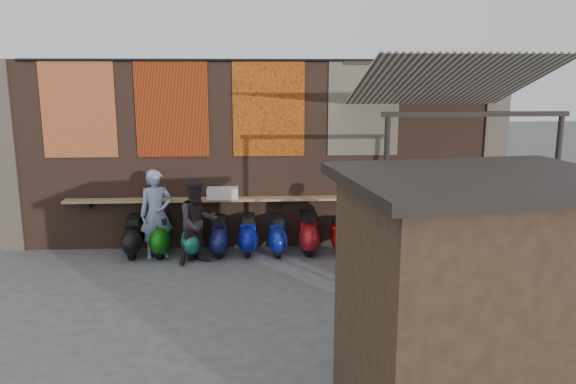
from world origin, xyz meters
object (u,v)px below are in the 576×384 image
(diner_right, at_px, (198,222))
(scooter_stool_4, at_px, (248,235))
(diner_left, at_px, (156,214))
(market_stall, at_px, (473,311))
(scooter_stool_1, at_px, (161,236))
(scooter_stool_3, at_px, (219,236))
(scooter_stool_2, at_px, (193,235))
(shopper_navy, at_px, (370,226))
(shopper_grey, at_px, (477,257))
(scooter_stool_6, at_px, (308,233))
(shelf_box, at_px, (223,193))
(scooter_stool_7, at_px, (339,236))
(scooter_stool_5, at_px, (277,236))
(scooter_stool_0, at_px, (134,236))
(shopper_tan, at_px, (376,241))

(diner_right, bearing_deg, scooter_stool_4, 5.07)
(diner_left, distance_m, market_stall, 7.32)
(scooter_stool_1, height_order, scooter_stool_3, scooter_stool_1)
(scooter_stool_2, xyz_separation_m, scooter_stool_3, (0.55, 0.01, -0.03))
(shopper_navy, distance_m, shopper_grey, 2.26)
(scooter_stool_6, relative_size, shopper_grey, 0.51)
(diner_right, relative_size, shopper_navy, 0.94)
(scooter_stool_4, bearing_deg, scooter_stool_1, -179.92)
(shelf_box, xyz_separation_m, shopper_grey, (4.20, -3.31, -0.39))
(scooter_stool_1, relative_size, scooter_stool_4, 1.02)
(scooter_stool_4, bearing_deg, scooter_stool_7, -1.60)
(scooter_stool_2, relative_size, scooter_stool_4, 1.06)
(shelf_box, xyz_separation_m, scooter_stool_5, (1.14, -0.34, -0.85))
(scooter_stool_5, bearing_deg, scooter_stool_7, 0.23)
(scooter_stool_5, relative_size, market_stall, 0.32)
(scooter_stool_0, relative_size, market_stall, 0.33)
(diner_right, relative_size, shopper_grey, 0.98)
(scooter_stool_1, relative_size, shopper_tan, 0.54)
(shelf_box, distance_m, diner_left, 1.43)
(shelf_box, height_order, scooter_stool_0, shelf_box)
(scooter_stool_7, relative_size, diner_right, 0.45)
(scooter_stool_1, height_order, scooter_stool_7, scooter_stool_1)
(diner_right, height_order, market_stall, market_stall)
(scooter_stool_6, relative_size, market_stall, 0.34)
(scooter_stool_1, bearing_deg, shopper_grey, -28.97)
(diner_left, bearing_deg, scooter_stool_7, -15.29)
(scooter_stool_7, height_order, shopper_tan, shopper_tan)
(shelf_box, relative_size, scooter_stool_7, 0.85)
(scooter_stool_4, relative_size, scooter_stool_7, 1.11)
(scooter_stool_5, distance_m, diner_left, 2.52)
(shelf_box, height_order, scooter_stool_1, shelf_box)
(shelf_box, distance_m, scooter_stool_1, 1.54)
(scooter_stool_2, distance_m, scooter_stool_6, 2.40)
(scooter_stool_7, bearing_deg, scooter_stool_2, -179.96)
(scooter_stool_3, bearing_deg, shelf_box, 78.61)
(scooter_stool_2, bearing_deg, diner_right, -72.49)
(shelf_box, xyz_separation_m, diner_right, (-0.45, -0.85, -0.40))
(scooter_stool_0, xyz_separation_m, scooter_stool_4, (2.35, 0.01, -0.01))
(scooter_stool_0, relative_size, diner_right, 0.51)
(shopper_grey, distance_m, shopper_tan, 1.81)
(shelf_box, height_order, scooter_stool_6, shelf_box)
(scooter_stool_5, xyz_separation_m, shopper_grey, (3.06, -2.97, 0.46))
(scooter_stool_1, xyz_separation_m, diner_right, (0.82, -0.57, 0.44))
(scooter_stool_1, xyz_separation_m, shopper_navy, (4.12, -1.21, 0.49))
(shopper_tan, bearing_deg, diner_right, 135.03)
(scooter_stool_2, height_order, market_stall, market_stall)
(scooter_stool_1, height_order, shopper_tan, shopper_tan)
(scooter_stool_1, xyz_separation_m, diner_left, (-0.06, -0.12, 0.50))
(scooter_stool_5, distance_m, diner_right, 1.73)
(scooter_stool_0, height_order, shopper_navy, shopper_navy)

